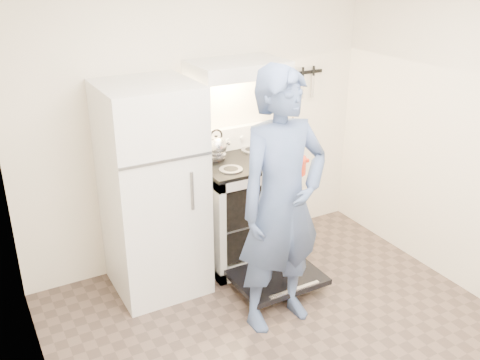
{
  "coord_description": "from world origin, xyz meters",
  "views": [
    {
      "loc": [
        -1.82,
        -2.21,
        2.56
      ],
      "look_at": [
        -0.05,
        1.0,
        1.0
      ],
      "focal_mm": 40.0,
      "sensor_mm": 36.0,
      "label": 1
    }
  ],
  "objects_px": {
    "stove_body": "(242,212)",
    "tea_kettle": "(216,145)",
    "person": "(282,203)",
    "dutch_oven": "(290,166)",
    "refrigerator": "(153,191)"
  },
  "relations": [
    {
      "from": "stove_body",
      "to": "tea_kettle",
      "type": "relative_size",
      "value": 3.45
    },
    {
      "from": "person",
      "to": "tea_kettle",
      "type": "bearing_deg",
      "value": 87.39
    },
    {
      "from": "person",
      "to": "dutch_oven",
      "type": "relative_size",
      "value": 6.0
    },
    {
      "from": "refrigerator",
      "to": "tea_kettle",
      "type": "xyz_separation_m",
      "value": [
        0.62,
        0.13,
        0.23
      ]
    },
    {
      "from": "stove_body",
      "to": "person",
      "type": "distance_m",
      "value": 1.04
    },
    {
      "from": "refrigerator",
      "to": "stove_body",
      "type": "distance_m",
      "value": 0.9
    },
    {
      "from": "refrigerator",
      "to": "person",
      "type": "bearing_deg",
      "value": -54.09
    },
    {
      "from": "stove_body",
      "to": "person",
      "type": "height_order",
      "value": "person"
    },
    {
      "from": "refrigerator",
      "to": "dutch_oven",
      "type": "distance_m",
      "value": 1.09
    },
    {
      "from": "refrigerator",
      "to": "person",
      "type": "xyz_separation_m",
      "value": [
        0.63,
        -0.87,
        0.11
      ]
    },
    {
      "from": "tea_kettle",
      "to": "person",
      "type": "height_order",
      "value": "person"
    },
    {
      "from": "refrigerator",
      "to": "dutch_oven",
      "type": "bearing_deg",
      "value": -27.45
    },
    {
      "from": "refrigerator",
      "to": "dutch_oven",
      "type": "height_order",
      "value": "refrigerator"
    },
    {
      "from": "person",
      "to": "stove_body",
      "type": "bearing_deg",
      "value": 75.71
    },
    {
      "from": "dutch_oven",
      "to": "tea_kettle",
      "type": "bearing_deg",
      "value": 117.24
    }
  ]
}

